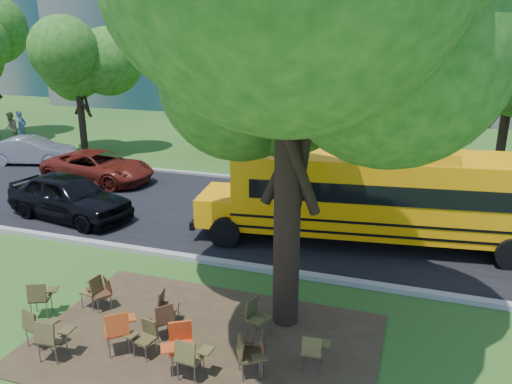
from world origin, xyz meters
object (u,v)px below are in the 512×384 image
(chair_3, at_px, (145,335))
(chair_12, at_px, (256,315))
(main_tree, at_px, (291,38))
(chair_6, at_px, (256,349))
(chair_4, at_px, (190,355))
(black_car, at_px, (69,196))
(school_bus, at_px, (405,195))
(chair_0, at_px, (51,336))
(pedestrian_a, at_px, (22,128))
(pedestrian_b, at_px, (11,128))
(chair_14, at_px, (40,295))
(chair_1, at_px, (36,324))
(bg_car_silver, at_px, (32,151))
(chair_7, at_px, (247,353))
(chair_10, at_px, (166,304))
(chair_13, at_px, (313,349))
(chair_11, at_px, (164,317))
(chair_8, at_px, (93,288))
(chair_9, at_px, (103,290))
(bg_car_red, at_px, (99,167))
(chair_2, at_px, (119,327))
(chair_5, at_px, (179,342))

(chair_3, relative_size, chair_12, 0.89)
(main_tree, xyz_separation_m, chair_6, (-0.03, -1.91, -5.46))
(chair_4, bearing_deg, black_car, 143.53)
(school_bus, relative_size, chair_12, 13.40)
(chair_0, distance_m, pedestrian_a, 22.30)
(pedestrian_b, bearing_deg, chair_14, 3.88)
(chair_1, bearing_deg, bg_car_silver, 146.47)
(chair_7, distance_m, bg_car_silver, 19.25)
(main_tree, xyz_separation_m, chair_0, (-3.89, -2.81, -5.44))
(chair_10, distance_m, chair_13, 3.42)
(chair_11, xyz_separation_m, pedestrian_b, (-17.94, 14.62, 0.39))
(school_bus, distance_m, pedestrian_b, 23.71)
(chair_8, xyz_separation_m, bg_car_silver, (-11.12, 10.44, 0.17))
(chair_1, distance_m, black_car, 7.75)
(chair_9, height_order, chair_13, chair_13)
(school_bus, relative_size, black_car, 2.48)
(chair_0, xyz_separation_m, pedestrian_b, (-16.24, 15.98, 0.34))
(black_car, relative_size, pedestrian_a, 2.45)
(chair_13, bearing_deg, chair_1, -174.03)
(chair_14, relative_size, black_car, 0.19)
(chair_7, height_order, bg_car_red, bg_car_red)
(chair_3, bearing_deg, main_tree, -126.81)
(chair_2, relative_size, black_car, 0.21)
(chair_4, relative_size, pedestrian_b, 0.49)
(chair_7, relative_size, pedestrian_a, 0.44)
(chair_5, bearing_deg, school_bus, -146.73)
(chair_5, bearing_deg, chair_9, -58.08)
(chair_3, relative_size, pedestrian_b, 0.42)
(chair_1, height_order, bg_car_silver, bg_car_silver)
(chair_2, distance_m, chair_4, 1.72)
(chair_1, height_order, bg_car_red, bg_car_red)
(chair_4, relative_size, bg_car_red, 0.18)
(main_tree, relative_size, chair_12, 11.18)
(chair_3, relative_size, chair_14, 0.88)
(chair_11, height_order, chair_12, chair_12)
(chair_11, relative_size, pedestrian_a, 0.44)
(chair_5, bearing_deg, chair_6, 161.59)
(chair_10, distance_m, bg_car_silver, 16.77)
(chair_2, bearing_deg, chair_13, -29.18)
(main_tree, relative_size, chair_8, 11.78)
(chair_5, xyz_separation_m, chair_10, (-0.98, 1.28, -0.09))
(chair_8, height_order, bg_car_silver, bg_car_silver)
(chair_1, relative_size, chair_6, 0.99)
(bg_car_red, bearing_deg, chair_12, -126.48)
(chair_11, bearing_deg, chair_13, -49.43)
(chair_2, relative_size, pedestrian_b, 0.53)
(bg_car_silver, relative_size, bg_car_red, 0.83)
(pedestrian_b, bearing_deg, chair_13, 13.75)
(bg_car_silver, bearing_deg, main_tree, -138.18)
(bg_car_silver, distance_m, bg_car_red, 5.26)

